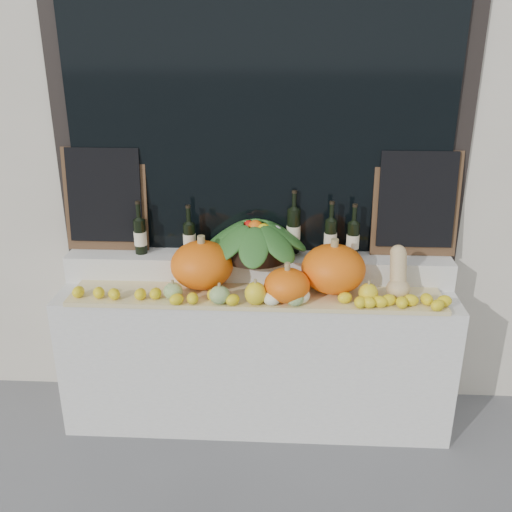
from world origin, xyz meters
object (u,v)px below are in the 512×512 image
(pumpkin_left, at_px, (202,265))
(pumpkin_right, at_px, (333,269))
(wine_bottle_tall, at_px, (294,230))
(butternut_squash, at_px, (398,275))
(produce_bowl, at_px, (255,238))

(pumpkin_left, height_order, pumpkin_right, pumpkin_right)
(wine_bottle_tall, bearing_deg, pumpkin_left, -155.41)
(pumpkin_left, height_order, butternut_squash, butternut_squash)
(pumpkin_left, relative_size, wine_bottle_tall, 0.94)
(butternut_squash, height_order, produce_bowl, produce_bowl)
(pumpkin_right, xyz_separation_m, wine_bottle_tall, (-0.23, 0.26, 0.14))
(pumpkin_right, xyz_separation_m, butternut_squash, (0.35, -0.05, -0.01))
(butternut_squash, bearing_deg, produce_bowl, 163.58)
(butternut_squash, height_order, wine_bottle_tall, wine_bottle_tall)
(pumpkin_right, distance_m, butternut_squash, 0.36)
(pumpkin_right, height_order, produce_bowl, produce_bowl)
(pumpkin_right, height_order, butternut_squash, butternut_squash)
(pumpkin_left, distance_m, produce_bowl, 0.36)
(pumpkin_left, distance_m, wine_bottle_tall, 0.59)
(pumpkin_right, bearing_deg, pumpkin_left, 178.40)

